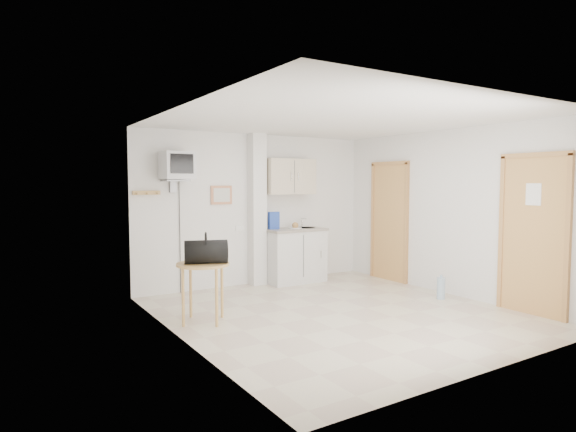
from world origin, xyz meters
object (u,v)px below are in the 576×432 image
round_table (203,271)px  duffel_bag (206,251)px  crt_television (177,166)px  water_bottle (441,288)px

round_table → duffel_bag: size_ratio=1.26×
crt_television → duffel_bag: crt_television is taller
crt_television → duffel_bag: 1.85m
water_bottle → duffel_bag: bearing=168.1°
round_table → water_bottle: size_ratio=2.04×
crt_television → duffel_bag: bearing=-96.8°
round_table → duffel_bag: (0.02, -0.05, 0.24)m
crt_television → duffel_bag: (-0.18, -1.50, -1.06)m
crt_television → round_table: crt_television is taller
duffel_bag → water_bottle: bearing=8.0°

